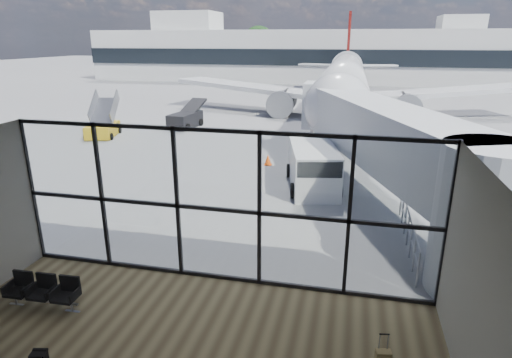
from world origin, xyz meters
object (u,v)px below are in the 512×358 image
at_px(airliner, 344,80).
at_px(service_van, 313,167).
at_px(belt_loader, 186,119).
at_px(mobile_stairs, 103,128).
at_px(seating_row, 44,289).

height_order(airliner, service_van, airliner).
xyz_separation_m(service_van, belt_loader, (-11.31, 12.33, -0.35)).
xyz_separation_m(service_van, mobile_stairs, (-15.87, 7.87, -0.42)).
height_order(airliner, belt_loader, airliner).
distance_m(belt_loader, mobile_stairs, 6.39).
height_order(service_van, mobile_stairs, mobile_stairs).
bearing_deg(airliner, belt_loader, -140.99).
bearing_deg(service_van, airliner, 76.20).
bearing_deg(mobile_stairs, airliner, 26.02).
xyz_separation_m(seating_row, service_van, (5.91, 11.01, 0.53)).
height_order(seating_row, service_van, service_van).
bearing_deg(mobile_stairs, belt_loader, 29.32).
xyz_separation_m(seating_row, mobile_stairs, (-9.96, 18.88, 0.11)).
relative_size(airliner, service_van, 7.83).
bearing_deg(airliner, service_van, -92.13).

